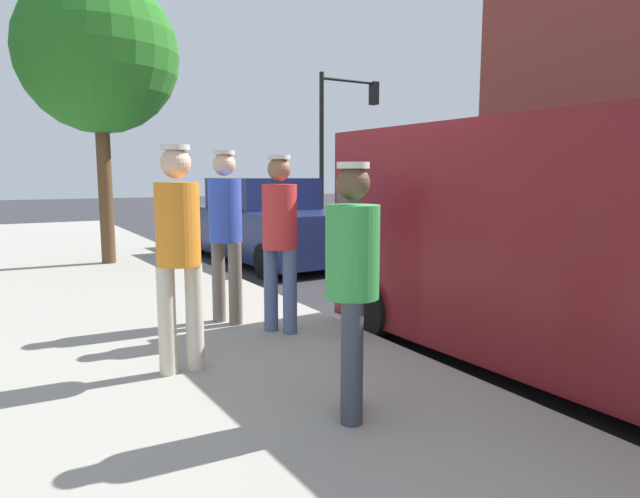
# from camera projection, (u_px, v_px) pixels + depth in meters

# --- Properties ---
(ground_plane) EXTENTS (80.00, 80.00, 0.00)m
(ground_plane) POSITION_uv_depth(u_px,v_px,m) (451.00, 335.00, 5.84)
(ground_plane) COLOR #2D2D33
(sidewalk_slab) EXTENTS (5.00, 32.00, 0.15)m
(sidewalk_slab) POSITION_uv_depth(u_px,v_px,m) (105.00, 394.00, 4.07)
(sidewalk_slab) COLOR #9E998E
(sidewalk_slab) RESTS_ON ground
(parking_meter_near) EXTENTS (0.14, 0.18, 1.52)m
(parking_meter_near) POSITION_uv_depth(u_px,v_px,m) (348.00, 233.00, 4.98)
(parking_meter_near) COLOR gray
(parking_meter_near) RESTS_ON sidewalk_slab
(pedestrian_in_red) EXTENTS (0.34, 0.34, 1.74)m
(pedestrian_in_red) POSITION_uv_depth(u_px,v_px,m) (280.00, 232.00, 5.31)
(pedestrian_in_red) COLOR #4C608C
(pedestrian_in_red) RESTS_ON sidewalk_slab
(pedestrian_in_green) EXTENTS (0.34, 0.34, 1.63)m
(pedestrian_in_green) POSITION_uv_depth(u_px,v_px,m) (352.00, 275.00, 3.42)
(pedestrian_in_green) COLOR #383D47
(pedestrian_in_green) RESTS_ON sidewalk_slab
(pedestrian_in_blue) EXTENTS (0.34, 0.34, 1.80)m
(pedestrian_in_blue) POSITION_uv_depth(u_px,v_px,m) (225.00, 225.00, 5.65)
(pedestrian_in_blue) COLOR #726656
(pedestrian_in_blue) RESTS_ON sidewalk_slab
(pedestrian_in_orange) EXTENTS (0.36, 0.34, 1.78)m
(pedestrian_in_orange) POSITION_uv_depth(u_px,v_px,m) (178.00, 243.00, 4.21)
(pedestrian_in_orange) COLOR beige
(pedestrian_in_orange) RESTS_ON sidewalk_slab
(parked_van) EXTENTS (2.30, 5.27, 2.15)m
(parked_van) POSITION_uv_depth(u_px,v_px,m) (626.00, 245.00, 4.29)
(parked_van) COLOR maroon
(parked_van) RESTS_ON ground
(parked_sedan_behind) EXTENTS (2.11, 4.48, 1.65)m
(parked_sedan_behind) POSITION_uv_depth(u_px,v_px,m) (266.00, 224.00, 10.79)
(parked_sedan_behind) COLOR navy
(parked_sedan_behind) RESTS_ON ground
(traffic_light_corner) EXTENTS (2.48, 0.42, 5.20)m
(traffic_light_corner) POSITION_uv_depth(u_px,v_px,m) (342.00, 124.00, 19.15)
(traffic_light_corner) COLOR black
(traffic_light_corner) RESTS_ON ground
(street_tree) EXTENTS (2.69, 2.69, 4.96)m
(street_tree) POSITION_uv_depth(u_px,v_px,m) (98.00, 55.00, 9.27)
(street_tree) COLOR brown
(street_tree) RESTS_ON sidewalk_slab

